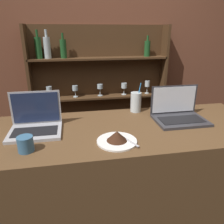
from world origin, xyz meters
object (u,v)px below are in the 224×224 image
at_px(laptop_far, 178,113).
at_px(coffee_cup, 25,144).
at_px(laptop_near, 36,123).
at_px(cake_plate, 117,138).
at_px(water_glass, 136,102).

height_order(laptop_far, coffee_cup, laptop_far).
xyz_separation_m(laptop_near, coffee_cup, (-0.02, -0.25, -0.01)).
bearing_deg(laptop_far, cake_plate, -152.85).
bearing_deg(coffee_cup, water_glass, 33.24).
xyz_separation_m(laptop_near, water_glass, (0.70, 0.22, 0.03)).
xyz_separation_m(cake_plate, coffee_cup, (-0.48, -0.01, 0.02)).
bearing_deg(cake_plate, water_glass, 62.41).
bearing_deg(cake_plate, laptop_far, 27.15).
xyz_separation_m(laptop_far, water_glass, (-0.24, 0.21, 0.03)).
relative_size(laptop_near, water_glass, 1.39).
bearing_deg(water_glass, laptop_far, -40.86).
bearing_deg(coffee_cup, laptop_far, 15.10).
relative_size(laptop_far, cake_plate, 1.53).
relative_size(laptop_far, coffee_cup, 4.19).
height_order(water_glass, coffee_cup, water_glass).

